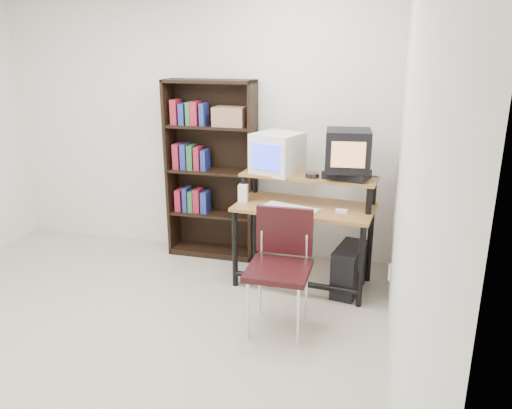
% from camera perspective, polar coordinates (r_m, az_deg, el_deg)
% --- Properties ---
extents(floor, '(4.00, 4.00, 0.01)m').
position_cam_1_polar(floor, '(3.86, -17.53, -15.45)').
color(floor, '#BEB39D').
rests_on(floor, ground).
extents(back_wall, '(4.00, 0.01, 2.60)m').
position_cam_1_polar(back_wall, '(5.11, -7.17, 9.01)').
color(back_wall, silver).
rests_on(back_wall, floor).
extents(right_wall, '(0.01, 4.00, 2.60)m').
position_cam_1_polar(right_wall, '(2.81, 16.89, 1.35)').
color(right_wall, silver).
rests_on(right_wall, floor).
extents(computer_desk, '(1.23, 0.71, 0.98)m').
position_cam_1_polar(computer_desk, '(4.37, 5.59, -0.68)').
color(computer_desk, olive).
rests_on(computer_desk, floor).
extents(crt_monitor, '(0.48, 0.48, 0.36)m').
position_cam_1_polar(crt_monitor, '(4.44, 2.46, 5.86)').
color(crt_monitor, white).
rests_on(crt_monitor, computer_desk).
extents(vcr, '(0.41, 0.34, 0.08)m').
position_cam_1_polar(vcr, '(4.31, 10.34, 3.33)').
color(vcr, black).
rests_on(vcr, computer_desk).
extents(crt_tv, '(0.40, 0.40, 0.34)m').
position_cam_1_polar(crt_tv, '(4.26, 10.44, 6.10)').
color(crt_tv, black).
rests_on(crt_tv, vcr).
extents(cd_spindle, '(0.13, 0.13, 0.05)m').
position_cam_1_polar(cd_spindle, '(4.30, 6.42, 3.27)').
color(cd_spindle, '#26262B').
rests_on(cd_spindle, computer_desk).
extents(keyboard, '(0.51, 0.34, 0.03)m').
position_cam_1_polar(keyboard, '(4.21, 3.85, -0.61)').
color(keyboard, white).
rests_on(keyboard, computer_desk).
extents(mousepad, '(0.26, 0.23, 0.01)m').
position_cam_1_polar(mousepad, '(4.21, 9.77, -1.06)').
color(mousepad, black).
rests_on(mousepad, computer_desk).
extents(mouse, '(0.10, 0.06, 0.03)m').
position_cam_1_polar(mouse, '(4.21, 9.77, -0.79)').
color(mouse, white).
rests_on(mouse, mousepad).
extents(desk_speaker, '(0.09, 0.08, 0.17)m').
position_cam_1_polar(desk_speaker, '(4.41, -1.48, 1.20)').
color(desk_speaker, white).
rests_on(desk_speaker, computer_desk).
extents(pc_tower, '(0.29, 0.48, 0.42)m').
position_cam_1_polar(pc_tower, '(4.43, 10.56, -7.27)').
color(pc_tower, black).
rests_on(pc_tower, floor).
extents(school_chair, '(0.45, 0.45, 0.91)m').
position_cam_1_polar(school_chair, '(3.72, 2.85, -5.99)').
color(school_chair, black).
rests_on(school_chair, floor).
extents(bookshelf, '(0.88, 0.30, 1.76)m').
position_cam_1_polar(bookshelf, '(4.97, -5.06, 4.18)').
color(bookshelf, black).
rests_on(bookshelf, floor).
extents(wall_outlet, '(0.02, 0.08, 0.12)m').
position_cam_1_polar(wall_outlet, '(4.24, 15.01, -7.45)').
color(wall_outlet, beige).
rests_on(wall_outlet, right_wall).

